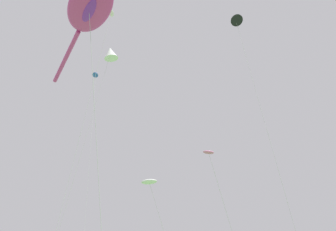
% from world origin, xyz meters
% --- Properties ---
extents(big_show_kite, '(5.58, 10.76, 18.67)m').
position_xyz_m(big_show_kite, '(-4.06, 12.59, 18.22)').
color(big_show_kite, '#CC3899').
rests_on(big_show_kite, ground).
extents(small_kite_triangle_green, '(2.48, 3.91, 23.39)m').
position_xyz_m(small_kite_triangle_green, '(1.18, 19.38, 22.63)').
color(small_kite_triangle_green, white).
rests_on(small_kite_triangle_green, ground).
extents(small_kite_tiny_distant, '(4.81, 1.07, 10.56)m').
position_xyz_m(small_kite_tiny_distant, '(4.65, 11.16, 10.17)').
color(small_kite_tiny_distant, pink).
rests_on(small_kite_tiny_distant, ground).
extents(small_kite_box_yellow, '(1.68, 1.89, 26.10)m').
position_xyz_m(small_kite_box_yellow, '(3.12, 26.35, 25.41)').
color(small_kite_box_yellow, blue).
rests_on(small_kite_box_yellow, ground).
extents(small_kite_delta_white, '(2.02, 2.06, 22.90)m').
position_xyz_m(small_kite_delta_white, '(6.68, 9.12, 22.22)').
color(small_kite_delta_white, black).
rests_on(small_kite_delta_white, ground).
extents(small_kite_diamond_red, '(4.99, 1.27, 9.54)m').
position_xyz_m(small_kite_diamond_red, '(3.14, 15.29, 9.34)').
color(small_kite_diamond_red, white).
rests_on(small_kite_diamond_red, ground).
extents(small_kite_stunt_black, '(1.27, 2.18, 20.48)m').
position_xyz_m(small_kite_stunt_black, '(-2.12, 13.63, 18.98)').
color(small_kite_stunt_black, white).
rests_on(small_kite_stunt_black, ground).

